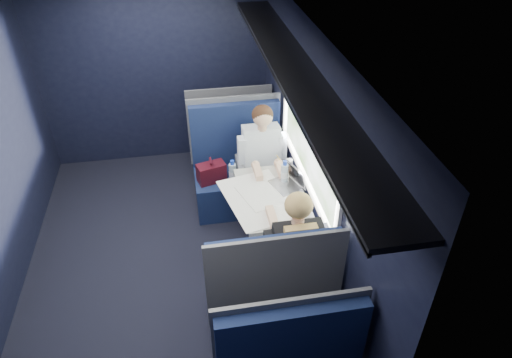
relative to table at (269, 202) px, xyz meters
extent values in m
cube|color=black|center=(-1.03, 0.00, -0.67)|extent=(2.80, 4.20, 0.01)
cube|color=black|center=(0.42, 0.00, 0.49)|extent=(0.10, 4.20, 2.30)
cube|color=black|center=(-1.03, 2.15, 0.49)|extent=(2.80, 0.10, 2.30)
cube|color=silver|center=(-1.03, 0.00, 1.69)|extent=(2.80, 4.20, 0.10)
cube|color=silver|center=(0.35, 0.00, 1.08)|extent=(0.03, 1.84, 0.07)
cube|color=silver|center=(0.35, 0.00, 0.23)|extent=(0.03, 1.84, 0.07)
cube|color=silver|center=(0.35, -0.89, 0.66)|extent=(0.03, 0.07, 0.78)
cube|color=silver|center=(0.35, 0.89, 0.66)|extent=(0.03, 0.07, 0.78)
cube|color=black|center=(0.19, 0.00, 1.32)|extent=(0.36, 4.10, 0.04)
cube|color=black|center=(0.02, 0.00, 1.30)|extent=(0.02, 4.10, 0.03)
cube|color=red|center=(0.35, 0.00, 1.23)|extent=(0.01, 0.10, 0.12)
cylinder|color=#54565E|center=(-0.15, 0.00, -0.31)|extent=(0.08, 0.08, 0.70)
cube|color=#B4B5B0|center=(0.03, 0.00, 0.06)|extent=(0.62, 1.00, 0.04)
cube|color=#0D173B|center=(-0.18, 0.78, -0.44)|extent=(1.00, 0.50, 0.45)
cube|color=#0D173B|center=(-0.18, 1.08, 0.16)|extent=(1.00, 0.10, 0.75)
cube|color=#54565E|center=(-0.18, 1.14, 0.19)|extent=(1.04, 0.03, 0.82)
cube|color=#54565E|center=(-0.18, 0.73, -0.11)|extent=(0.06, 0.40, 0.20)
cube|color=#460F1A|center=(-0.50, 0.74, -0.11)|extent=(0.34, 0.24, 0.22)
cylinder|color=#460F1A|center=(-0.50, 0.74, 0.05)|extent=(0.06, 0.13, 0.03)
cylinder|color=silver|center=(-0.27, 0.70, -0.10)|extent=(0.08, 0.08, 0.22)
cylinder|color=#193CBC|center=(-0.27, 0.70, 0.03)|extent=(0.04, 0.04, 0.05)
cube|color=#0D173B|center=(-0.18, -0.78, -0.44)|extent=(1.00, 0.50, 0.45)
cube|color=#0D173B|center=(-0.18, -1.08, 0.16)|extent=(1.00, 0.10, 0.75)
cube|color=#54565E|center=(-0.18, -1.14, 0.19)|extent=(1.04, 0.03, 0.82)
cube|color=#54565E|center=(-0.18, -0.73, -0.11)|extent=(0.06, 0.40, 0.20)
cube|color=#0D173B|center=(-0.18, 1.88, -0.44)|extent=(1.00, 0.40, 0.45)
cube|color=#0D173B|center=(-0.18, 1.64, 0.12)|extent=(1.00, 0.10, 0.66)
cube|color=#54565E|center=(-0.18, 1.59, 0.14)|extent=(1.04, 0.03, 0.72)
cube|color=#0D173B|center=(-0.18, -1.64, 0.12)|extent=(1.00, 0.10, 0.66)
cube|color=#54565E|center=(-0.18, -1.59, 0.14)|extent=(1.04, 0.03, 0.72)
cube|color=black|center=(0.07, 0.64, -0.13)|extent=(0.36, 0.44, 0.16)
cube|color=black|center=(0.07, 0.44, -0.44)|extent=(0.32, 0.12, 0.45)
cube|color=white|center=(0.07, 0.80, 0.12)|extent=(0.40, 0.29, 0.53)
cylinder|color=#D8A88C|center=(0.07, 0.76, 0.40)|extent=(0.10, 0.10, 0.06)
sphere|color=#D8A88C|center=(0.07, 0.74, 0.53)|extent=(0.21, 0.21, 0.21)
sphere|color=#382114|center=(0.07, 0.76, 0.55)|extent=(0.22, 0.22, 0.22)
cube|color=white|center=(-0.15, 0.76, 0.12)|extent=(0.09, 0.12, 0.34)
cube|color=white|center=(0.29, 0.76, 0.12)|extent=(0.09, 0.12, 0.34)
cube|color=black|center=(0.07, -0.64, -0.13)|extent=(0.36, 0.44, 0.16)
cube|color=black|center=(0.07, -0.44, -0.44)|extent=(0.32, 0.12, 0.45)
cube|color=black|center=(0.07, -0.80, 0.12)|extent=(0.40, 0.29, 0.53)
cylinder|color=#D8A88C|center=(0.07, -0.76, 0.40)|extent=(0.10, 0.10, 0.06)
sphere|color=#D8A88C|center=(0.07, -0.74, 0.53)|extent=(0.21, 0.21, 0.21)
sphere|color=tan|center=(0.07, -0.76, 0.55)|extent=(0.22, 0.22, 0.22)
cube|color=black|center=(-0.15, -0.76, 0.12)|extent=(0.09, 0.12, 0.34)
cube|color=black|center=(0.29, -0.76, 0.12)|extent=(0.09, 0.12, 0.34)
cube|color=tan|center=(0.07, -0.86, 0.24)|extent=(0.26, 0.07, 0.36)
cube|color=white|center=(-0.12, -0.03, 0.08)|extent=(0.74, 0.93, 0.01)
cube|color=silver|center=(0.18, 0.12, 0.08)|extent=(0.31, 0.36, 0.01)
cube|color=silver|center=(0.29, 0.12, 0.20)|extent=(0.11, 0.29, 0.21)
cube|color=black|center=(0.28, 0.12, 0.20)|extent=(0.09, 0.25, 0.17)
cylinder|color=silver|center=(0.19, 0.20, 0.18)|extent=(0.07, 0.07, 0.20)
cylinder|color=#193CBC|center=(0.19, 0.20, 0.30)|extent=(0.04, 0.04, 0.04)
cylinder|color=white|center=(0.30, 0.44, 0.12)|extent=(0.07, 0.07, 0.09)
camera|label=1|loc=(-0.73, -3.38, 2.74)|focal=32.00mm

